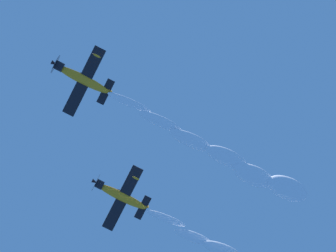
% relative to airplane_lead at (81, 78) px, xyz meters
% --- Properties ---
extents(airplane_lead, '(8.30, 8.58, 4.11)m').
position_rel_airplane_lead_xyz_m(airplane_lead, '(0.00, 0.00, 0.00)').
color(airplane_lead, orange).
extents(airplane_left_wingman, '(8.29, 8.59, 4.13)m').
position_rel_airplane_lead_xyz_m(airplane_left_wingman, '(3.35, 16.99, -1.91)').
color(airplane_left_wingman, orange).
extents(smoke_trail_lead, '(26.93, 18.42, 5.59)m').
position_rel_airplane_lead_xyz_m(smoke_trail_lead, '(20.17, 13.05, -2.80)').
color(smoke_trail_lead, white).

